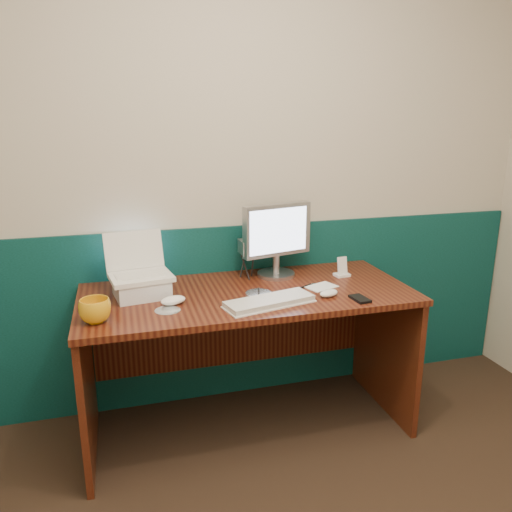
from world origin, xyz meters
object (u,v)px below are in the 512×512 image
object	(u,v)px
keyboard	(269,302)
mug	(95,311)
desk	(248,361)
laptop	(140,256)
monitor	(276,241)
camcorder	(247,258)

from	to	relation	value
keyboard	mug	size ratio (longest dim) A/B	3.17
desk	keyboard	world-z (taller)	keyboard
laptop	monitor	xyz separation A→B (m)	(0.71, 0.13, -0.01)
monitor	mug	distance (m)	1.00
desk	mug	xyz separation A→B (m)	(-0.70, -0.19, 0.43)
desk	camcorder	size ratio (longest dim) A/B	7.28
monitor	keyboard	world-z (taller)	monitor
laptop	keyboard	xyz separation A→B (m)	(0.55, -0.27, -0.19)
monitor	desk	bearing A→B (deg)	-149.31
keyboard	mug	world-z (taller)	mug
mug	camcorder	distance (m)	0.86
laptop	mug	distance (m)	0.37
keyboard	camcorder	world-z (taller)	camcorder
desk	laptop	world-z (taller)	laptop
monitor	camcorder	size ratio (longest dim) A/B	1.74
monitor	keyboard	size ratio (longest dim) A/B	0.93
monitor	mug	xyz separation A→B (m)	(-0.91, -0.40, -0.14)
camcorder	monitor	bearing A→B (deg)	-4.23
keyboard	camcorder	bearing A→B (deg)	76.35
desk	monitor	xyz separation A→B (m)	(0.21, 0.20, 0.57)
camcorder	laptop	bearing A→B (deg)	-166.92
laptop	mug	bearing A→B (deg)	-136.29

